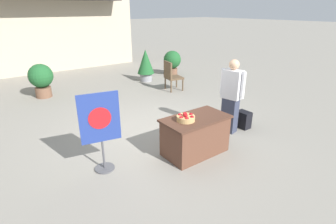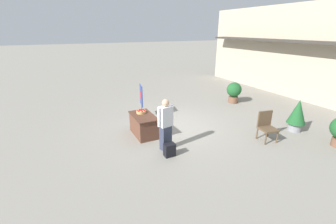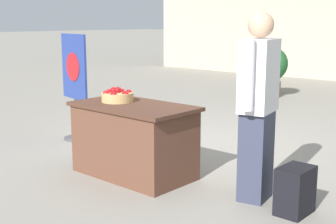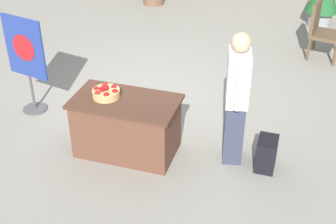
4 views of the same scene
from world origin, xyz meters
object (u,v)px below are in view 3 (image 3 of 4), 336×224
at_px(poster_board, 75,80).
at_px(potted_plant_near_left, 270,68).
at_px(backpack, 295,190).
at_px(display_table, 134,140).
at_px(apple_basket, 117,96).
at_px(person_visitor, 258,106).

xyz_separation_m(poster_board, potted_plant_near_left, (0.12, 5.16, -0.20)).
bearing_deg(backpack, display_table, -173.59).
height_order(display_table, potted_plant_near_left, potted_plant_near_left).
height_order(apple_basket, potted_plant_near_left, potted_plant_near_left).
bearing_deg(display_table, person_visitor, 11.69).
distance_m(person_visitor, poster_board, 3.09).
relative_size(display_table, potted_plant_near_left, 1.21).
bearing_deg(person_visitor, display_table, 0.00).
bearing_deg(backpack, person_visitor, 170.21).
relative_size(poster_board, potted_plant_near_left, 1.33).
xyz_separation_m(person_visitor, backpack, (0.45, -0.08, -0.68)).
distance_m(display_table, poster_board, 1.87).
height_order(backpack, poster_board, poster_board).
bearing_deg(potted_plant_near_left, poster_board, -91.38).
height_order(display_table, poster_board, poster_board).
bearing_deg(backpack, potted_plant_near_left, 121.66).
xyz_separation_m(display_table, potted_plant_near_left, (-1.61, 5.71, 0.24)).
relative_size(apple_basket, potted_plant_near_left, 0.31).
height_order(apple_basket, poster_board, poster_board).
bearing_deg(person_visitor, apple_basket, -2.07).
distance_m(apple_basket, backpack, 2.15).
xyz_separation_m(apple_basket, potted_plant_near_left, (-1.35, 5.70, -0.21)).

